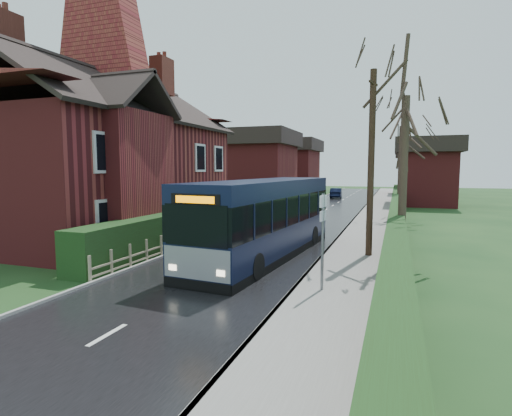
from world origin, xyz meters
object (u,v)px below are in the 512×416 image
at_px(car_silver, 228,221).
at_px(bus_stop_sign, 323,229).
at_px(car_green, 201,230).
at_px(brick_house, 108,154).
at_px(bus, 265,219).
at_px(telegraph_pole, 371,165).

height_order(car_silver, bus_stop_sign, bus_stop_sign).
height_order(car_silver, car_green, car_silver).
bearing_deg(car_silver, brick_house, -172.66).
height_order(brick_house, car_silver, brick_house).
distance_m(bus, bus_stop_sign, 5.10).
height_order(bus, telegraph_pole, telegraph_pole).
distance_m(car_silver, bus_stop_sign, 10.98).
bearing_deg(bus_stop_sign, telegraph_pole, 89.21).
xyz_separation_m(brick_house, car_silver, (5.93, 2.26, -3.61)).
bearing_deg(car_green, bus_stop_sign, -44.85).
xyz_separation_m(bus, car_green, (-3.70, 1.56, -0.87)).
distance_m(car_green, telegraph_pole, 8.29).
relative_size(car_green, bus_stop_sign, 1.64).
bearing_deg(bus, bus_stop_sign, -48.36).
relative_size(car_silver, bus_stop_sign, 1.56).
bearing_deg(car_silver, bus, -65.44).
bearing_deg(bus, car_silver, 132.84).
height_order(car_silver, telegraph_pole, telegraph_pole).
relative_size(bus, car_green, 2.22).
distance_m(brick_house, car_silver, 7.30).
bearing_deg(car_silver, car_green, -105.39).
height_order(bus, car_green, bus).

